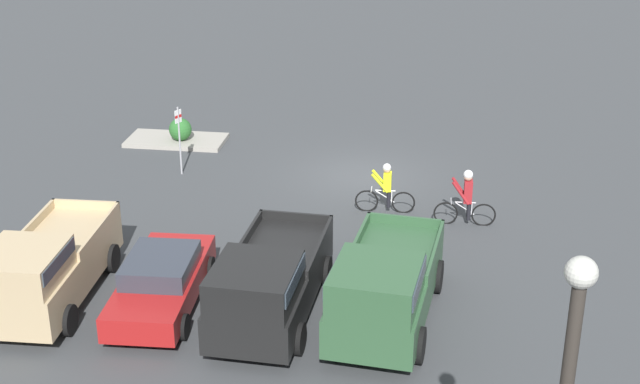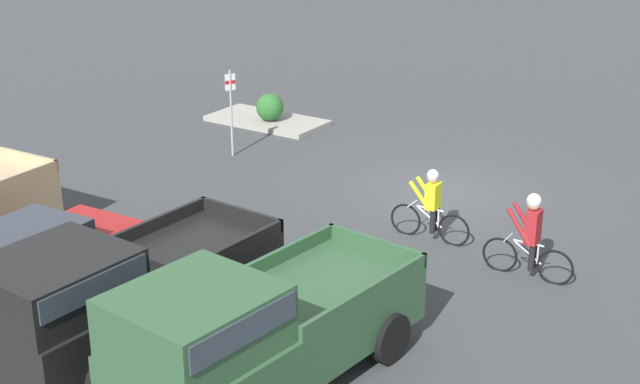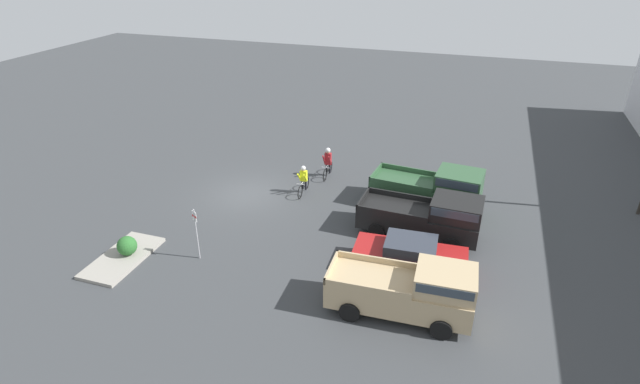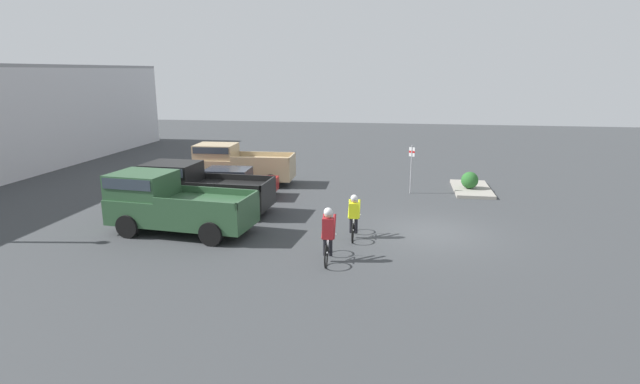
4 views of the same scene
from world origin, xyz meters
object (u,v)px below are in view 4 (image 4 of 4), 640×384
(pickup_truck_0, at_px, (170,202))
(cyclist_1, at_px, (328,233))
(cyclist_0, at_px, (354,216))
(fire_lane_sign, at_px, (411,165))
(shrub, at_px, (470,180))
(pickup_truck_1, at_px, (197,187))
(sedan_0, at_px, (229,182))
(pickup_truck_2, at_px, (238,164))

(pickup_truck_0, distance_m, cyclist_1, 6.56)
(pickup_truck_0, distance_m, cyclist_0, 6.86)
(cyclist_1, height_order, fire_lane_sign, fire_lane_sign)
(cyclist_0, distance_m, shrub, 9.53)
(pickup_truck_0, bearing_deg, pickup_truck_1, 1.75)
(shrub, bearing_deg, pickup_truck_0, 125.53)
(cyclist_0, height_order, cyclist_1, cyclist_1)
(pickup_truck_1, bearing_deg, shrub, -64.45)
(pickup_truck_0, distance_m, shrub, 14.67)
(shrub, bearing_deg, sedan_0, 104.33)
(shrub, bearing_deg, pickup_truck_2, 90.86)
(pickup_truck_2, height_order, cyclist_0, pickup_truck_2)
(sedan_0, distance_m, pickup_truck_2, 2.85)
(fire_lane_sign, bearing_deg, pickup_truck_2, 85.55)
(pickup_truck_1, xyz_separation_m, cyclist_0, (-2.31, -6.92, -0.27))
(cyclist_0, height_order, shrub, cyclist_0)
(pickup_truck_2, distance_m, cyclist_1, 12.12)
(cyclist_1, distance_m, shrub, 11.93)
(pickup_truck_2, distance_m, cyclist_0, 10.51)
(fire_lane_sign, bearing_deg, cyclist_1, 164.08)
(pickup_truck_2, xyz_separation_m, cyclist_1, (-10.30, -6.38, -0.18))
(sedan_0, bearing_deg, cyclist_1, -141.73)
(fire_lane_sign, bearing_deg, pickup_truck_1, 118.15)
(cyclist_1, bearing_deg, pickup_truck_0, 72.53)
(pickup_truck_0, bearing_deg, cyclist_1, -107.47)
(fire_lane_sign, distance_m, shrub, 3.19)
(pickup_truck_2, bearing_deg, pickup_truck_1, -179.55)
(pickup_truck_2, bearing_deg, shrub, -89.14)
(pickup_truck_0, relative_size, sedan_0, 1.18)
(cyclist_1, xyz_separation_m, fire_lane_sign, (9.59, -2.74, 0.53))
(pickup_truck_2, bearing_deg, pickup_truck_0, -179.12)
(fire_lane_sign, bearing_deg, shrub, -73.15)
(sedan_0, relative_size, shrub, 5.55)
(cyclist_0, bearing_deg, cyclist_1, 166.38)
(pickup_truck_0, distance_m, pickup_truck_2, 8.34)
(pickup_truck_1, bearing_deg, pickup_truck_2, 0.45)
(pickup_truck_1, relative_size, shrub, 6.53)
(pickup_truck_0, xyz_separation_m, cyclist_1, (-1.97, -6.25, -0.24))
(pickup_truck_1, distance_m, pickup_truck_2, 5.56)
(pickup_truck_0, relative_size, shrub, 6.56)
(sedan_0, relative_size, cyclist_1, 2.52)
(fire_lane_sign, height_order, shrub, fire_lane_sign)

